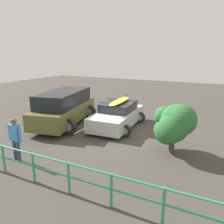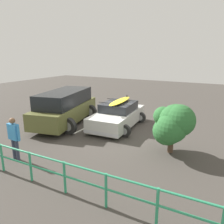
% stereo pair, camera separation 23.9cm
% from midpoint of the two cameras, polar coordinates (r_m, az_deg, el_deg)
% --- Properties ---
extents(ground_plane, '(44.00, 44.00, 0.02)m').
position_cam_midpoint_polar(ground_plane, '(11.05, 1.28, -5.06)').
color(ground_plane, '#423D38').
rests_on(ground_plane, ground).
extents(parking_stripe, '(0.12, 3.96, 0.00)m').
position_cam_midpoint_polar(parking_stripe, '(12.36, -3.68, -2.83)').
color(parking_stripe, silver).
rests_on(parking_stripe, ground).
extents(sedan_car, '(2.56, 4.10, 1.58)m').
position_cam_midpoint_polar(sedan_car, '(11.56, 2.11, -0.86)').
color(sedan_car, silver).
rests_on(sedan_car, ground).
extents(suv_car, '(3.23, 5.10, 1.84)m').
position_cam_midpoint_polar(suv_car, '(12.20, -11.56, 1.28)').
color(suv_car, brown).
rests_on(suv_car, ground).
extents(person_bystander, '(0.62, 0.21, 1.59)m').
position_cam_midpoint_polar(person_bystander, '(8.57, -23.53, -5.50)').
color(person_bystander, '#33384C').
rests_on(person_bystander, ground).
extents(railing_fence, '(7.86, 0.29, 0.95)m').
position_cam_midpoint_polar(railing_fence, '(6.30, -11.24, -15.30)').
color(railing_fence, '#2D9366').
rests_on(railing_fence, ground).
extents(bush_near_left, '(1.65, 1.68, 2.02)m').
position_cam_midpoint_polar(bush_near_left, '(8.56, 16.17, -3.03)').
color(bush_near_left, '#4C3828').
rests_on(bush_near_left, ground).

